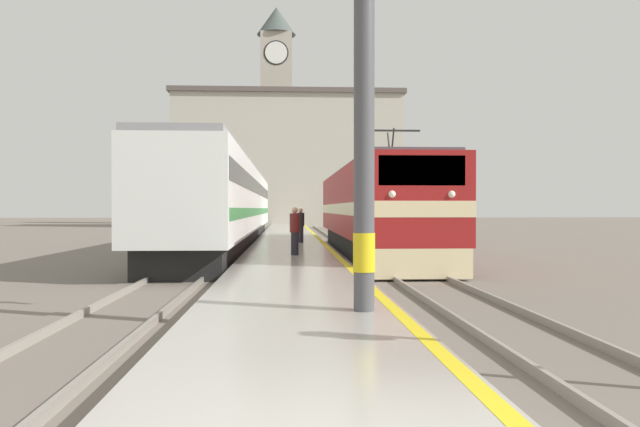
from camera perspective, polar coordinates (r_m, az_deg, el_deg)
The scene contains 11 objects.
ground_plane at distance 33.86m, azimuth -2.83°, elevation -2.87°, with size 200.00×200.00×0.00m, color #70665B.
platform at distance 28.85m, azimuth -2.78°, elevation -3.06°, with size 3.36×140.00×0.39m.
rail_track_near at distance 29.09m, azimuth 4.00°, elevation -3.35°, with size 2.83×140.00×0.16m.
rail_track_far at distance 29.01m, azimuth -8.90°, elevation -3.37°, with size 2.83×140.00×0.16m.
locomotive_train at distance 26.41m, azimuth 4.71°, elevation 0.31°, with size 2.92×19.90×4.67m.
passenger_train at distance 33.02m, azimuth -8.19°, elevation 0.89°, with size 2.92×34.03×4.13m.
catenary_mast at distance 9.80m, azimuth 4.47°, elevation 11.61°, with size 2.71×0.34×7.10m.
person_on_platform at distance 21.07m, azimuth -2.33°, elevation -1.52°, with size 0.34×0.34×1.62m.
second_waiting_passenger at distance 28.80m, azimuth -1.78°, elevation -1.02°, with size 0.34×0.34×1.59m.
clock_tower at distance 78.19m, azimuth -4.01°, elevation 9.48°, with size 4.76×4.76×26.83m.
station_building at distance 67.33m, azimuth -2.97°, elevation 4.93°, with size 24.43×7.49×14.36m.
Camera 1 is at (-0.16, -3.80, 1.97)m, focal length 35.00 mm.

